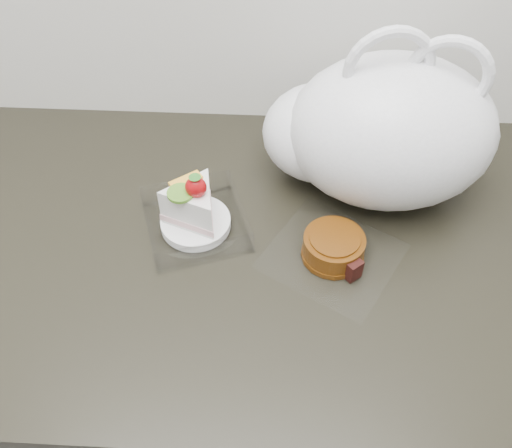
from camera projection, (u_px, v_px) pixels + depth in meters
counter at (206, 376)px, 1.20m from camera, size 2.04×0.64×0.90m
cake_tray at (195, 214)px, 0.86m from camera, size 0.19×0.19×0.11m
mooncake_wrap at (334, 249)px, 0.83m from camera, size 0.24×0.24×0.04m
plastic_bag at (376, 131)px, 0.86m from camera, size 0.36×0.25×0.29m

